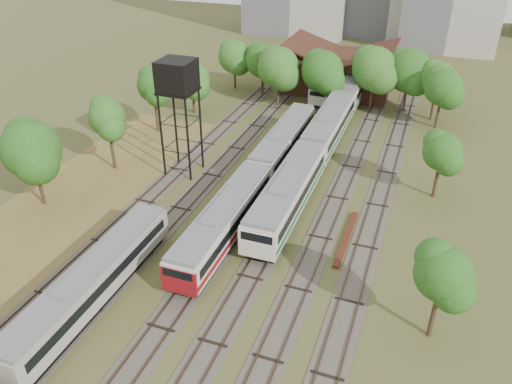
% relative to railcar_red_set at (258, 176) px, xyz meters
% --- Properties ---
extents(ground, '(240.00, 240.00, 0.00)m').
position_rel_railcar_red_set_xyz_m(ground, '(2.00, -23.32, -1.91)').
color(ground, '#475123').
rests_on(ground, ground).
extents(dry_grass_patch, '(14.00, 60.00, 0.04)m').
position_rel_railcar_red_set_xyz_m(dry_grass_patch, '(-16.00, -15.32, -1.89)').
color(dry_grass_patch, brown).
rests_on(dry_grass_patch, ground).
extents(tracks, '(24.60, 80.00, 0.19)m').
position_rel_railcar_red_set_xyz_m(tracks, '(1.33, 1.68, -1.87)').
color(tracks, '#4C473D').
rests_on(tracks, ground).
extents(railcar_red_set, '(2.93, 34.58, 3.62)m').
position_rel_railcar_red_set_xyz_m(railcar_red_set, '(0.00, 0.00, 0.00)').
color(railcar_red_set, black).
rests_on(railcar_red_set, ground).
extents(railcar_green_set, '(3.22, 52.08, 3.99)m').
position_rel_railcar_red_set_xyz_m(railcar_green_set, '(4.00, 14.62, 0.20)').
color(railcar_green_set, black).
rests_on(railcar_green_set, ground).
extents(railcar_rear, '(2.68, 16.08, 3.31)m').
position_rel_railcar_red_set_xyz_m(railcar_rear, '(0.00, 32.62, -0.16)').
color(railcar_rear, black).
rests_on(railcar_rear, ground).
extents(old_grey_coach, '(2.71, 18.00, 3.35)m').
position_rel_railcar_red_set_xyz_m(old_grey_coach, '(-6.00, -19.32, -0.09)').
color(old_grey_coach, black).
rests_on(old_grey_coach, ground).
extents(water_tower, '(3.61, 3.61, 12.46)m').
position_rel_railcar_red_set_xyz_m(water_tower, '(-9.29, 1.63, 8.60)').
color(water_tower, black).
rests_on(water_tower, ground).
extents(rail_pile_far, '(0.54, 8.70, 0.28)m').
position_rel_railcar_red_set_xyz_m(rail_pile_far, '(10.20, -5.06, -1.77)').
color(rail_pile_far, '#532617').
rests_on(rail_pile_far, ground).
extents(maintenance_shed, '(16.45, 11.55, 7.58)m').
position_rel_railcar_red_set_xyz_m(maintenance_shed, '(1.00, 34.66, 1.00)').
color(maintenance_shed, '#3D2116').
rests_on(maintenance_shed, ground).
extents(tree_band_left, '(8.42, 53.36, 8.75)m').
position_rel_railcar_red_set_xyz_m(tree_band_left, '(-18.15, -6.41, 3.79)').
color(tree_band_left, '#382616').
rests_on(tree_band_left, ground).
extents(tree_band_far, '(34.97, 10.42, 8.97)m').
position_rel_railcar_red_set_xyz_m(tree_band_far, '(1.11, 27.11, 3.68)').
color(tree_band_far, '#382616').
rests_on(tree_band_far, ground).
extents(tree_band_right, '(5.78, 42.64, 7.92)m').
position_rel_railcar_red_set_xyz_m(tree_band_right, '(16.90, 9.95, 3.46)').
color(tree_band_right, '#382616').
rests_on(tree_band_right, ground).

